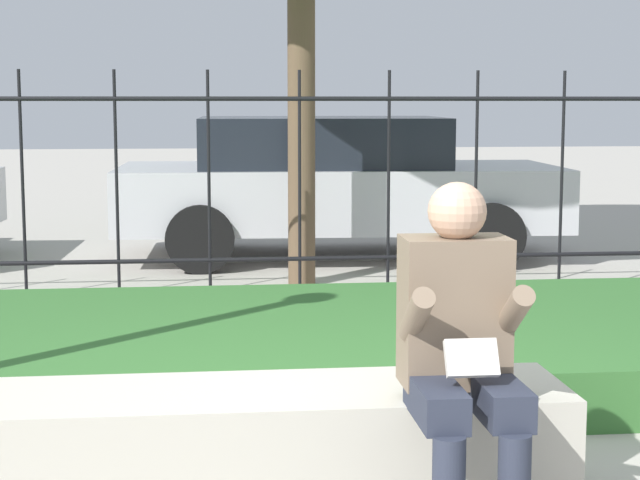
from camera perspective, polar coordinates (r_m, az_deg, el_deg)
The scene contains 5 objects.
stone_bench at distance 4.15m, azimuth -3.66°, elevation -11.36°, with size 2.41×0.59×0.46m.
person_seated_reader at distance 3.81m, azimuth 7.54°, elevation -5.60°, with size 0.42×0.73×1.26m.
grass_berm at distance 6.06m, azimuth -2.50°, elevation -5.82°, with size 10.09×2.52×0.30m.
iron_fence at distance 7.97m, azimuth -3.51°, elevation 3.02°, with size 8.09×0.03×1.76m.
car_parked_center at distance 10.46m, azimuth 0.74°, elevation 3.06°, with size 4.32×2.11×1.37m.
Camera 1 is at (-0.38, -3.93, 1.55)m, focal length 60.00 mm.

